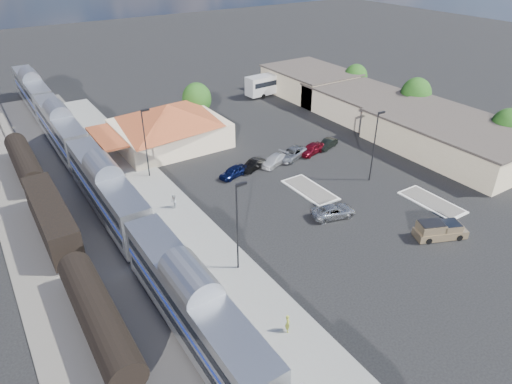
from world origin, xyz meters
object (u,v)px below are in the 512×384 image
pickup_truck (441,230)px  suv (333,211)px  coach_bus (275,82)px  station_depot (169,125)px

pickup_truck → suv: size_ratio=1.12×
suv → coach_bus: coach_bus is taller
pickup_truck → suv: (-6.52, 8.94, -0.17)m
suv → station_depot: bearing=28.1°
pickup_truck → coach_bus: bearing=7.5°
coach_bus → station_depot: bearing=110.4°
pickup_truck → coach_bus: (13.57, 48.84, 1.42)m
station_depot → coach_bus: size_ratio=1.47×
station_depot → suv: bearing=-75.9°
pickup_truck → suv: bearing=59.2°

